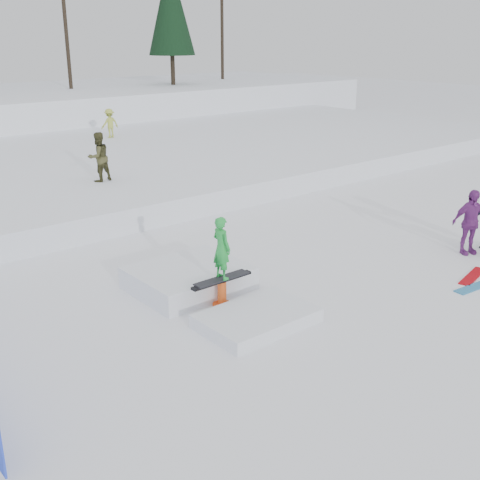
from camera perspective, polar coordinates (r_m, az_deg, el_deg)
ground at (r=13.35m, az=3.87°, el=-7.08°), size 120.00×120.00×0.00m
snow_midrise at (r=26.56m, az=-20.70°, el=5.94°), size 50.00×18.00×0.80m
treeline at (r=39.68m, az=-19.53°, el=20.33°), size 40.24×4.22×10.50m
walker_olive at (r=22.20m, az=-13.26°, el=7.67°), size 0.94×0.78×1.76m
walker_ygreen at (r=31.74m, az=-12.25°, el=10.77°), size 0.97×0.61×1.45m
spectator_purple at (r=17.80m, az=20.97°, el=1.61°), size 1.16×0.87×1.84m
loose_board_red at (r=16.41m, az=21.19°, el=-3.22°), size 1.43×0.58×0.03m
loose_board_teal at (r=15.80m, az=21.49°, el=-4.11°), size 1.42×0.41×0.03m
jib_rail_feature at (r=14.03m, az=-3.18°, el=-4.36°), size 2.60×4.40×2.11m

